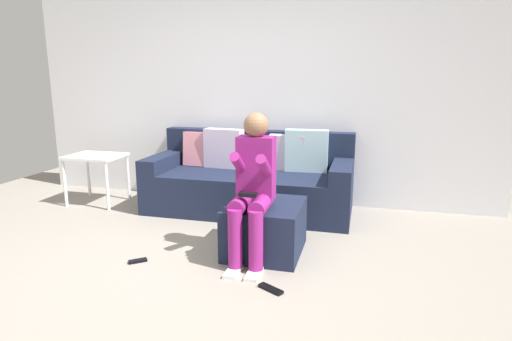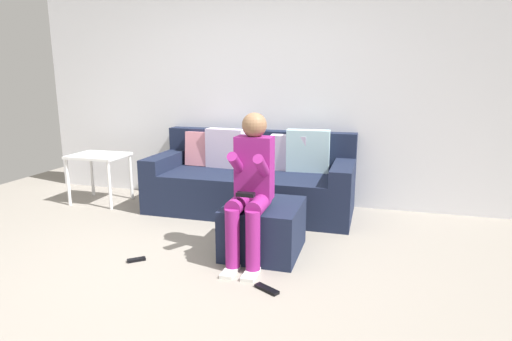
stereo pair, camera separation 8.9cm
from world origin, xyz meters
name	(u,v)px [view 1 (the left image)]	position (x,y,z in m)	size (l,w,h in m)	color
ground_plane	(182,277)	(0.00, 0.00, 0.00)	(7.30, 7.30, 0.00)	gray
wall_back	(256,84)	(0.00, 2.20, 1.39)	(5.62, 0.10, 2.78)	silver
couch_sectional	(251,181)	(0.06, 1.75, 0.33)	(2.24, 0.94, 0.91)	#192138
ottoman	(265,228)	(0.50, 0.61, 0.21)	(0.62, 0.67, 0.43)	#192138
person_seated	(253,184)	(0.44, 0.42, 0.65)	(0.30, 0.59, 1.20)	#8C1E72
side_table	(96,162)	(-1.76, 1.53, 0.50)	(0.62, 0.50, 0.58)	white
remote_near_ottoman	(271,289)	(0.70, -0.04, 0.01)	(0.20, 0.06, 0.02)	black
remote_by_storage_bin	(138,261)	(-0.45, 0.14, 0.01)	(0.15, 0.05, 0.02)	black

